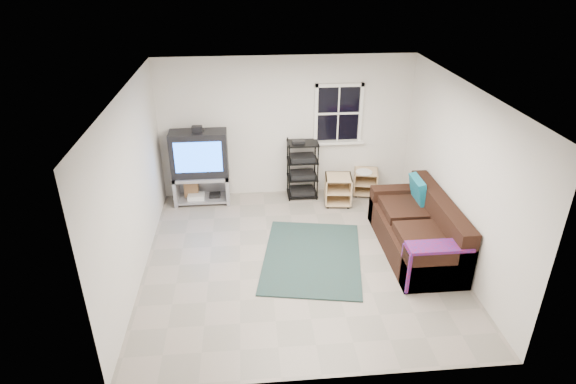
{
  "coord_description": "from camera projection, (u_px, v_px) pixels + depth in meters",
  "views": [
    {
      "loc": [
        -0.72,
        -6.03,
        4.2
      ],
      "look_at": [
        -0.14,
        0.4,
        0.94
      ],
      "focal_mm": 30.0,
      "sensor_mm": 36.0,
      "label": 1
    }
  ],
  "objects": [
    {
      "name": "sofa",
      "position": [
        418.0,
        231.0,
        7.37
      ],
      "size": [
        0.94,
        2.12,
        0.97
      ],
      "color": "black",
      "rests_on": "ground"
    },
    {
      "name": "shag_rug",
      "position": [
        312.0,
        257.0,
        7.34
      ],
      "size": [
        1.78,
        2.21,
        0.02
      ],
      "primitive_type": "cube",
      "rotation": [
        0.0,
        0.0,
        -0.18
      ],
      "color": "black",
      "rests_on": "ground"
    },
    {
      "name": "side_table_left",
      "position": [
        338.0,
        188.0,
        8.81
      ],
      "size": [
        0.52,
        0.52,
        0.55
      ],
      "rotation": [
        0.0,
        0.0,
        -0.11
      ],
      "color": "#D3B282",
      "rests_on": "ground"
    },
    {
      "name": "side_table_right",
      "position": [
        365.0,
        180.0,
        9.16
      ],
      "size": [
        0.52,
        0.52,
        0.5
      ],
      "rotation": [
        0.0,
        0.0,
        -0.21
      ],
      "color": "#D3B282",
      "rests_on": "ground"
    },
    {
      "name": "paper_bag",
      "position": [
        192.0,
        191.0,
        8.96
      ],
      "size": [
        0.26,
        0.18,
        0.37
      ],
      "primitive_type": "cube",
      "rotation": [
        0.0,
        0.0,
        0.04
      ],
      "color": "#9A7045",
      "rests_on": "ground"
    },
    {
      "name": "room",
      "position": [
        338.0,
        117.0,
        8.74
      ],
      "size": [
        4.6,
        4.62,
        4.6
      ],
      "color": "gray",
      "rests_on": "ground"
    },
    {
      "name": "tv_unit",
      "position": [
        200.0,
        161.0,
        8.63
      ],
      "size": [
        1.0,
        0.5,
        1.47
      ],
      "color": "#96969D",
      "rests_on": "ground"
    },
    {
      "name": "av_rack",
      "position": [
        302.0,
        173.0,
        8.96
      ],
      "size": [
        0.56,
        0.41,
        1.12
      ],
      "color": "black",
      "rests_on": "ground"
    }
  ]
}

